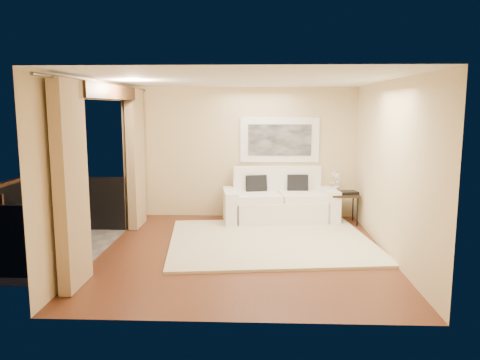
{
  "coord_description": "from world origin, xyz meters",
  "views": [
    {
      "loc": [
        0.23,
        -7.22,
        2.28
      ],
      "look_at": [
        -0.09,
        0.71,
        1.05
      ],
      "focal_mm": 35.0,
      "sensor_mm": 36.0,
      "label": 1
    }
  ],
  "objects_px": {
    "side_table": "(344,196)",
    "ice_bucket": "(29,196)",
    "orchid": "(336,181)",
    "bistro_table": "(35,209)",
    "balcony_chair_far": "(71,219)",
    "sofa": "(279,202)"
  },
  "relations": [
    {
      "from": "side_table",
      "to": "orchid",
      "type": "xyz_separation_m",
      "value": [
        -0.15,
        0.16,
        0.27
      ]
    },
    {
      "from": "side_table",
      "to": "orchid",
      "type": "distance_m",
      "value": 0.35
    },
    {
      "from": "sofa",
      "to": "side_table",
      "type": "bearing_deg",
      "value": -15.27
    },
    {
      "from": "bistro_table",
      "to": "balcony_chair_far",
      "type": "xyz_separation_m",
      "value": [
        0.7,
        -0.22,
        -0.12
      ]
    },
    {
      "from": "side_table",
      "to": "bistro_table",
      "type": "distance_m",
      "value": 5.67
    },
    {
      "from": "side_table",
      "to": "ice_bucket",
      "type": "distance_m",
      "value": 5.78
    },
    {
      "from": "side_table",
      "to": "bistro_table",
      "type": "relative_size",
      "value": 0.85
    },
    {
      "from": "sofa",
      "to": "bistro_table",
      "type": "distance_m",
      "value": 4.55
    },
    {
      "from": "sofa",
      "to": "balcony_chair_far",
      "type": "relative_size",
      "value": 2.68
    },
    {
      "from": "balcony_chair_far",
      "to": "ice_bucket",
      "type": "xyz_separation_m",
      "value": [
        -0.84,
        0.32,
        0.31
      ]
    },
    {
      "from": "bistro_table",
      "to": "ice_bucket",
      "type": "height_order",
      "value": "ice_bucket"
    },
    {
      "from": "ice_bucket",
      "to": "orchid",
      "type": "bearing_deg",
      "value": 18.16
    },
    {
      "from": "sofa",
      "to": "balcony_chair_far",
      "type": "height_order",
      "value": "sofa"
    },
    {
      "from": "orchid",
      "to": "bistro_table",
      "type": "height_order",
      "value": "orchid"
    },
    {
      "from": "side_table",
      "to": "balcony_chair_far",
      "type": "xyz_separation_m",
      "value": [
        -4.7,
        -1.93,
        -0.04
      ]
    },
    {
      "from": "balcony_chair_far",
      "to": "ice_bucket",
      "type": "bearing_deg",
      "value": -13.97
    },
    {
      "from": "sofa",
      "to": "ice_bucket",
      "type": "distance_m",
      "value": 4.65
    },
    {
      "from": "balcony_chair_far",
      "to": "orchid",
      "type": "bearing_deg",
      "value": -148.37
    },
    {
      "from": "balcony_chair_far",
      "to": "ice_bucket",
      "type": "height_order",
      "value": "ice_bucket"
    },
    {
      "from": "bistro_table",
      "to": "sofa",
      "type": "bearing_deg",
      "value": 24.58
    },
    {
      "from": "sofa",
      "to": "balcony_chair_far",
      "type": "distance_m",
      "value": 4.02
    },
    {
      "from": "side_table",
      "to": "ice_bucket",
      "type": "xyz_separation_m",
      "value": [
        -5.55,
        -1.61,
        0.26
      ]
    }
  ]
}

